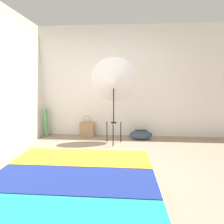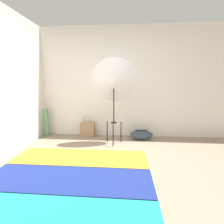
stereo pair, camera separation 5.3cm
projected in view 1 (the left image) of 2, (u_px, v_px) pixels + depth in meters
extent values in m
plane|color=gray|center=(95.00, 186.00, 2.22)|extent=(14.00, 14.00, 0.00)
cube|color=silver|center=(109.00, 83.00, 4.18)|extent=(8.00, 0.05, 2.60)
cube|color=silver|center=(10.00, 83.00, 3.10)|extent=(0.05, 8.00, 2.60)
cube|color=white|center=(63.00, 211.00, 1.30)|extent=(1.49, 1.89, 0.19)
cube|color=#197F7A|center=(50.00, 222.00, 1.06)|extent=(1.46, 0.44, 0.04)
cube|color=navy|center=(72.00, 181.00, 1.51)|extent=(1.46, 0.44, 0.04)
cube|color=gold|center=(84.00, 158.00, 1.95)|extent=(1.46, 0.44, 0.04)
cylinder|color=black|center=(113.00, 135.00, 3.59)|extent=(0.02, 0.02, 0.46)
cylinder|color=black|center=(107.00, 132.00, 3.85)|extent=(0.02, 0.02, 0.46)
cylinder|color=black|center=(121.00, 132.00, 3.83)|extent=(0.02, 0.02, 0.46)
cylinder|color=black|center=(114.00, 123.00, 3.72)|extent=(0.12, 0.12, 0.02)
cylinder|color=black|center=(114.00, 103.00, 3.65)|extent=(0.02, 0.02, 0.86)
cone|color=silver|center=(114.00, 82.00, 3.58)|extent=(0.96, 0.47, 0.98)
cube|color=#9E7A56|center=(87.00, 130.00, 4.24)|extent=(0.33, 0.14, 0.35)
torus|color=#9E7A56|center=(87.00, 119.00, 4.20)|extent=(0.20, 0.01, 0.20)
ellipsoid|color=#2D3D4C|center=(141.00, 135.00, 4.02)|extent=(0.52, 0.22, 0.22)
cube|color=black|center=(141.00, 130.00, 4.00)|extent=(0.29, 0.04, 0.01)
cylinder|color=#56995B|center=(46.00, 123.00, 4.25)|extent=(0.10, 0.10, 0.68)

